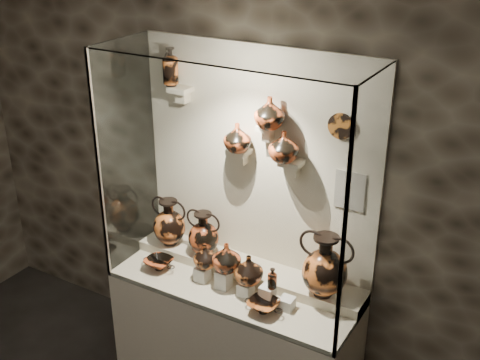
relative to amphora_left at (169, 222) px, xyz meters
name	(u,v)px	position (x,y,z in m)	size (l,w,h in m)	color
wall_back	(258,164)	(0.63, 0.18, 0.52)	(5.00, 0.02, 3.20)	#2B241B
plinth	(234,337)	(0.63, -0.14, -0.68)	(1.70, 0.60, 0.80)	beige
front_tier	(234,287)	(0.63, -0.14, -0.26)	(1.68, 0.58, 0.03)	#C1B296
rear_tier	(247,271)	(0.63, 0.03, -0.23)	(1.70, 0.25, 0.10)	#C1B296
back_panel	(258,165)	(0.63, 0.17, 0.52)	(1.70, 0.03, 1.60)	beige
glass_front	(208,200)	(0.63, -0.44, 0.52)	(1.70, 0.01, 1.60)	white
glass_left	(128,156)	(-0.22, -0.14, 0.52)	(0.01, 0.60, 1.60)	white
glass_right	(364,213)	(1.48, -0.14, 0.52)	(0.01, 0.60, 1.60)	white
glass_top	(233,54)	(0.63, -0.14, 1.32)	(1.70, 0.60, 0.01)	white
frame_post_left	(99,170)	(-0.21, -0.43, 0.52)	(0.02, 0.02, 1.60)	gray
frame_post_right	(344,236)	(1.47, -0.43, 0.52)	(0.02, 0.02, 1.60)	gray
pedestal_a	(203,274)	(0.41, -0.19, -0.20)	(0.09, 0.09, 0.10)	beige
pedestal_b	(224,279)	(0.58, -0.19, -0.18)	(0.09, 0.09, 0.13)	beige
pedestal_c	(246,289)	(0.75, -0.19, -0.20)	(0.09, 0.09, 0.09)	beige
pedestal_d	(268,294)	(0.91, -0.19, -0.19)	(0.09, 0.09, 0.12)	beige
pedestal_e	(287,303)	(1.05, -0.19, -0.21)	(0.09, 0.09, 0.08)	beige
bracket_ul	(181,90)	(0.08, 0.10, 0.97)	(0.14, 0.12, 0.04)	beige
bracket_ca	(239,151)	(0.53, 0.10, 0.62)	(0.14, 0.12, 0.04)	beige
bracket_cb	(267,127)	(0.73, 0.10, 0.82)	(0.10, 0.12, 0.04)	beige
bracket_cc	(292,163)	(0.91, 0.10, 0.62)	(0.14, 0.12, 0.04)	beige
amphora_left	(169,222)	(0.00, 0.00, 0.00)	(0.28, 0.28, 0.35)	#CB6227
amphora_mid	(204,233)	(0.29, 0.00, -0.01)	(0.26, 0.26, 0.33)	#BE4A21
amphora_right	(325,265)	(1.22, -0.02, 0.04)	(0.34, 0.34, 0.42)	#CB6227
jug_a	(205,256)	(0.43, -0.18, -0.06)	(0.16, 0.16, 0.17)	#CB6227
jug_b	(227,257)	(0.60, -0.18, -0.02)	(0.19, 0.19, 0.20)	#BE4A21
jug_c	(249,269)	(0.76, -0.18, -0.06)	(0.19, 0.19, 0.20)	#CB6227
lekythos_small	(273,277)	(0.94, -0.20, -0.04)	(0.07, 0.07, 0.16)	#BE4A21
kylix_left	(159,263)	(0.07, -0.23, -0.20)	(0.25, 0.21, 0.10)	#BE4A21
kylix_right	(264,305)	(0.94, -0.30, -0.20)	(0.25, 0.21, 0.10)	#CB6227
lekythos_tall	(171,65)	(0.01, 0.09, 1.13)	(0.11, 0.11, 0.28)	#CB6227
ovoid_vase_a	(238,137)	(0.54, 0.06, 0.74)	(0.18, 0.18, 0.19)	#BE4A21
ovoid_vase_b	(270,113)	(0.77, 0.05, 0.94)	(0.19, 0.19, 0.20)	#BE4A21
ovoid_vase_c	(284,146)	(0.87, 0.05, 0.74)	(0.19, 0.19, 0.20)	#BE4A21
wall_plate	(341,126)	(1.20, 0.14, 0.90)	(0.16, 0.16, 0.02)	#A45B20
info_placard	(349,191)	(1.28, 0.15, 0.50)	(0.19, 0.01, 0.25)	beige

